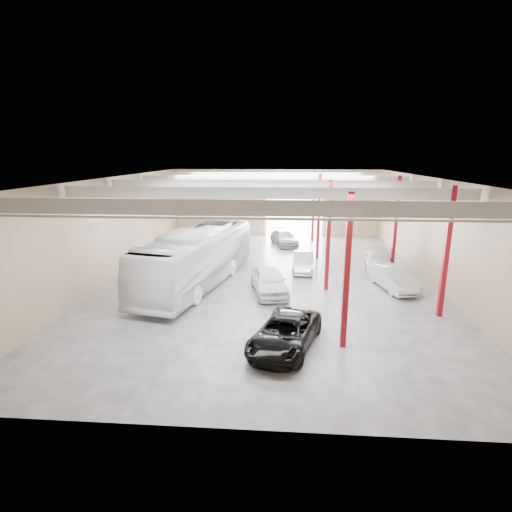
# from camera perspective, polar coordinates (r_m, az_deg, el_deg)

# --- Properties ---
(depot_shell) EXTENTS (22.12, 32.12, 7.06)m
(depot_shell) POSITION_cam_1_polar(r_m,az_deg,el_deg) (27.60, 2.27, 6.94)
(depot_shell) COLOR #46454A
(depot_shell) RESTS_ON ground
(coach_bus) EXTENTS (5.86, 13.89, 3.77)m
(coach_bus) POSITION_cam_1_polar(r_m,az_deg,el_deg) (26.82, -8.28, -0.14)
(coach_bus) COLOR white
(coach_bus) RESTS_ON ground
(black_sedan) EXTENTS (3.81, 5.68, 1.45)m
(black_sedan) POSITION_cam_1_polar(r_m,az_deg,el_deg) (18.27, 4.19, -10.91)
(black_sedan) COLOR black
(black_sedan) RESTS_ON ground
(car_row_a) EXTENTS (2.92, 5.17, 1.66)m
(car_row_a) POSITION_cam_1_polar(r_m,az_deg,el_deg) (25.09, 1.87, -3.51)
(car_row_a) COLOR silver
(car_row_a) RESTS_ON ground
(car_row_b) EXTENTS (1.80, 4.38, 1.41)m
(car_row_b) POSITION_cam_1_polar(r_m,az_deg,el_deg) (30.13, 6.81, -0.81)
(car_row_b) COLOR #B9B8BE
(car_row_b) RESTS_ON ground
(car_row_c) EXTENTS (3.16, 5.04, 1.36)m
(car_row_c) POSITION_cam_1_polar(r_m,az_deg,el_deg) (38.75, 4.02, 2.60)
(car_row_c) COLOR gray
(car_row_c) RESTS_ON ground
(car_right_near) EXTENTS (2.58, 4.83, 1.51)m
(car_right_near) POSITION_cam_1_polar(r_m,az_deg,el_deg) (27.34, 19.04, -2.97)
(car_right_near) COLOR silver
(car_right_near) RESTS_ON ground
(car_right_far) EXTENTS (2.72, 4.99, 1.61)m
(car_right_far) POSITION_cam_1_polar(r_m,az_deg,el_deg) (32.24, 17.07, -0.17)
(car_right_far) COLOR silver
(car_right_far) RESTS_ON ground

